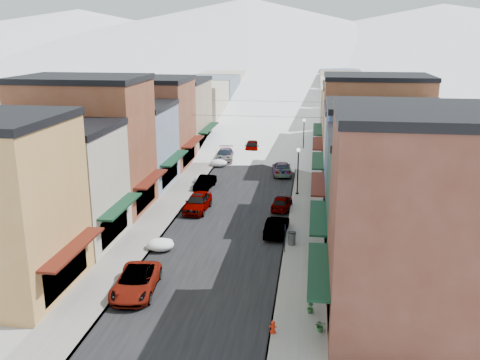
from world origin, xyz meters
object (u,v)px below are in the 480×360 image
(fire_hydrant, at_px, (273,327))
(car_green_sedan, at_px, (277,226))
(trash_can, at_px, (292,238))
(car_white_suv, at_px, (136,282))
(streetlamp_near, at_px, (298,165))
(car_silver_sedan, at_px, (198,202))
(car_dark_hatch, at_px, (205,182))

(fire_hydrant, bearing_deg, car_green_sedan, 93.37)
(fire_hydrant, bearing_deg, trash_can, 87.92)
(trash_can, bearing_deg, car_white_suv, -136.44)
(car_white_suv, distance_m, trash_can, 13.26)
(car_white_suv, distance_m, fire_hydrant, 9.90)
(streetlamp_near, bearing_deg, fire_hydrant, -90.88)
(car_silver_sedan, distance_m, trash_can, 11.82)
(car_silver_sedan, relative_size, streetlamp_near, 1.03)
(car_silver_sedan, relative_size, car_dark_hatch, 1.22)
(car_white_suv, xyz_separation_m, car_green_sedan, (8.24, 11.50, -0.03))
(car_silver_sedan, xyz_separation_m, car_green_sedan, (7.80, -5.10, -0.12))
(car_white_suv, relative_size, fire_hydrant, 7.65)
(car_white_suv, height_order, streetlamp_near, streetlamp_near)
(car_white_suv, relative_size, trash_can, 5.26)
(car_silver_sedan, distance_m, car_green_sedan, 9.32)
(car_silver_sedan, bearing_deg, car_green_sedan, -31.07)
(car_dark_hatch, distance_m, fire_hydrant, 29.38)
(trash_can, bearing_deg, car_silver_sedan, 140.88)
(car_silver_sedan, relative_size, trash_can, 4.78)
(trash_can, bearing_deg, streetlamp_near, 90.24)
(car_dark_hatch, relative_size, fire_hydrant, 5.70)
(car_green_sedan, bearing_deg, streetlamp_near, -91.88)
(car_white_suv, xyz_separation_m, streetlamp_near, (9.55, 22.88, 2.43))
(fire_hydrant, bearing_deg, car_white_suv, 157.45)
(car_dark_hatch, bearing_deg, trash_can, -49.59)
(car_white_suv, bearing_deg, fire_hydrant, -28.07)
(car_dark_hatch, bearing_deg, fire_hydrant, -64.57)
(car_dark_hatch, bearing_deg, car_green_sedan, -48.92)
(car_silver_sedan, bearing_deg, car_dark_hatch, 98.26)
(car_dark_hatch, height_order, trash_can, car_dark_hatch)
(streetlamp_near, bearing_deg, car_dark_hatch, 173.53)
(car_dark_hatch, bearing_deg, car_silver_sedan, -77.27)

